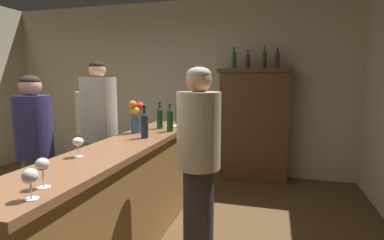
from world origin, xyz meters
The scene contains 20 objects.
wall_back centered at (0.00, 2.94, 1.39)m, with size 5.96×0.12×2.79m, color beige.
bar_counter centered at (0.47, 0.36, 0.50)m, with size 0.52×2.82×0.98m.
display_cabinet centered at (1.41, 2.66, 0.88)m, with size 1.09×0.37×1.69m.
wine_bottle_pinot centered at (0.54, 0.65, 1.12)m, with size 0.07×0.07×0.31m.
wine_bottle_rose centered at (0.58, 1.56, 1.12)m, with size 0.08×0.08×0.32m.
wine_bottle_syrah centered at (0.47, 1.20, 1.11)m, with size 0.07×0.07×0.29m.
wine_bottle_chardonnay centered at (0.65, 1.05, 1.12)m, with size 0.07×0.07×0.29m.
wine_glass_front centered at (0.64, -0.84, 1.09)m, with size 0.07×0.07×0.15m.
wine_glass_mid centered at (0.59, -0.70, 1.10)m, with size 0.07×0.07×0.16m.
wine_glass_rear centered at (0.37, -0.12, 1.09)m, with size 0.08×0.08×0.14m.
flower_arrangement centered at (0.34, 0.88, 1.18)m, with size 0.15×0.14×0.34m.
cheese_plate centered at (0.57, 1.39, 0.99)m, with size 0.17×0.17×0.01m, color white.
display_bottle_left centered at (1.10, 2.66, 1.83)m, with size 0.07×0.07×0.31m.
display_bottle_midleft centered at (1.30, 2.66, 1.81)m, with size 0.06×0.06×0.29m.
display_bottle_center centered at (1.54, 2.66, 1.82)m, with size 0.07×0.07×0.31m.
display_bottle_midright centered at (1.72, 2.66, 1.82)m, with size 0.07×0.07×0.30m.
patron_by_cabinet centered at (-0.69, 1.63, 0.83)m, with size 0.40×0.40×1.53m.
patron_tall centered at (-0.13, 0.94, 0.94)m, with size 0.39×0.39×1.72m.
patron_redhead centered at (-0.53, 0.43, 0.87)m, with size 0.35×0.35×1.57m.
bartender centered at (1.15, 0.32, 0.90)m, with size 0.34×0.34×1.63m.
Camera 1 is at (1.72, -1.93, 1.54)m, focal length 28.23 mm.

